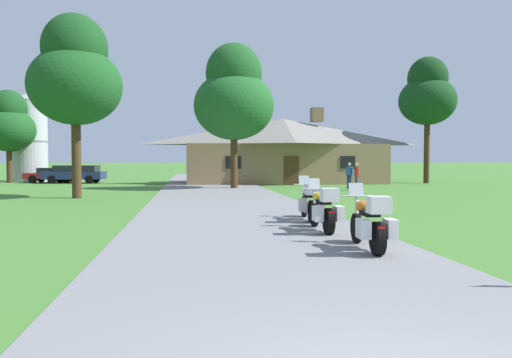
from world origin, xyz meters
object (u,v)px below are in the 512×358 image
bystander_blue_shirt_near_lodge (349,174)px  bystander_red_shirt_beside_signpost (357,175)px  motorcycle_orange_nearest_to_camera (370,223)px  tree_right_of_lodge (427,95)px  motorcycle_white_farthest_in_row (309,202)px  tree_left_far (9,124)px  tree_left_near (75,75)px  parked_red_sedan_far_left (53,175)px  metal_silo_distant (29,137)px  tree_by_lodge_front (234,96)px  motorcycle_yellow_second_in_row (324,210)px  parked_navy_suv_far_left (75,173)px

bystander_blue_shirt_near_lodge → bystander_red_shirt_beside_signpost: 1.75m
motorcycle_orange_nearest_to_camera → tree_right_of_lodge: tree_right_of_lodge is taller
motorcycle_orange_nearest_to_camera → motorcycle_white_farthest_in_row: (-0.03, 4.90, 0.00)m
motorcycle_orange_nearest_to_camera → tree_left_far: tree_left_far is taller
motorcycle_white_farthest_in_row → tree_left_near: bearing=134.7°
parked_red_sedan_far_left → metal_silo_distant: bearing=49.3°
bystander_blue_shirt_near_lodge → bystander_red_shirt_beside_signpost: (-0.13, -1.74, 0.00)m
bystander_red_shirt_beside_signpost → motorcycle_white_farthest_in_row: bearing=177.8°
metal_silo_distant → parked_red_sedan_far_left: 4.82m
parked_red_sedan_far_left → tree_by_lodge_front: bearing=-121.8°
bystander_blue_shirt_near_lodge → tree_left_near: 17.14m
motorcycle_orange_nearest_to_camera → motorcycle_yellow_second_in_row: 2.65m
bystander_red_shirt_beside_signpost → tree_right_of_lodge: 13.15m
bystander_red_shirt_beside_signpost → tree_right_of_lodge: tree_right_of_lodge is taller
bystander_blue_shirt_near_lodge → metal_silo_distant: 27.39m
motorcycle_yellow_second_in_row → tree_by_lodge_front: 19.86m
tree_right_of_lodge → tree_by_lodge_front: size_ratio=1.07×
bystander_red_shirt_beside_signpost → metal_silo_distant: 28.20m
parked_navy_suv_far_left → parked_red_sedan_far_left: bearing=65.9°
motorcycle_white_farthest_in_row → metal_silo_distant: size_ratio=0.28×
parked_navy_suv_far_left → parked_red_sedan_far_left: (-1.95, 1.13, -0.13)m
bystander_red_shirt_beside_signpost → tree_left_near: tree_left_near is taller
motorcycle_white_farthest_in_row → parked_red_sedan_far_left: bearing=122.2°
tree_by_lodge_front → parked_red_sedan_far_left: (-13.68, 10.23, -5.19)m
motorcycle_yellow_second_in_row → metal_silo_distant: 36.29m
tree_left_far → metal_silo_distant: (0.87, 2.28, -0.93)m
metal_silo_distant → parked_red_sedan_far_left: (2.56, -2.62, -3.13)m
motorcycle_white_farthest_in_row → tree_by_lodge_front: 17.71m
tree_left_near → tree_right_of_lodge: bearing=26.5°
tree_right_of_lodge → tree_left_far: tree_right_of_lodge is taller
metal_silo_distant → parked_navy_suv_far_left: metal_silo_distant is taller
motorcycle_yellow_second_in_row → motorcycle_white_farthest_in_row: (0.18, 2.25, 0.00)m
bystander_blue_shirt_near_lodge → parked_red_sedan_far_left: bearing=28.2°
tree_by_lodge_front → motorcycle_white_farthest_in_row: bearing=-87.5°
motorcycle_orange_nearest_to_camera → metal_silo_distant: metal_silo_distant is taller
tree_by_lodge_front → parked_red_sedan_far_left: 17.86m
motorcycle_orange_nearest_to_camera → bystander_blue_shirt_near_lodge: bearing=76.2°
bystander_red_shirt_beside_signpost → metal_silo_distant: (-23.38, 15.52, 2.85)m
tree_left_far → tree_by_lodge_front: (17.11, -10.58, 1.13)m
tree_left_far → parked_red_sedan_far_left: bearing=-5.8°
motorcycle_white_farthest_in_row → tree_left_near: (-8.92, 10.44, 5.29)m
motorcycle_white_farthest_in_row → motorcycle_orange_nearest_to_camera: bearing=-85.4°
tree_left_near → parked_navy_suv_far_left: (-3.55, 15.56, -5.12)m
motorcycle_orange_nearest_to_camera → tree_by_lodge_front: bearing=95.5°
bystander_blue_shirt_near_lodge → tree_left_far: (-24.37, 11.50, 3.78)m
tree_left_near → parked_navy_suv_far_left: bearing=102.8°
motorcycle_white_farthest_in_row → parked_red_sedan_far_left: motorcycle_white_farthest_in_row is taller
motorcycle_orange_nearest_to_camera → parked_red_sedan_far_left: size_ratio=0.48×
motorcycle_white_farthest_in_row → bystander_red_shirt_beside_signpost: (6.39, 14.24, 0.32)m
bystander_blue_shirt_near_lodge → tree_left_near: size_ratio=0.19×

